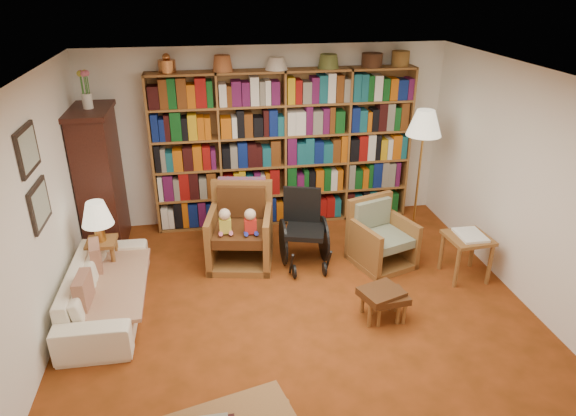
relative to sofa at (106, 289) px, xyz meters
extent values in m
plane|color=#8D3B15|center=(2.05, -0.44, -0.27)|extent=(5.00, 5.00, 0.00)
plane|color=white|center=(2.05, -0.44, 2.23)|extent=(5.00, 5.00, 0.00)
plane|color=white|center=(2.05, 2.06, 0.98)|extent=(5.00, 0.00, 5.00)
plane|color=white|center=(2.05, -2.94, 0.98)|extent=(5.00, 0.00, 5.00)
plane|color=white|center=(-0.45, -0.44, 0.98)|extent=(0.00, 5.00, 5.00)
plane|color=white|center=(4.55, -0.44, 0.98)|extent=(0.00, 5.00, 5.00)
cube|color=brown|center=(2.25, 1.90, 0.83)|extent=(3.60, 0.30, 2.20)
cube|color=#39170F|center=(-0.21, 1.56, 0.63)|extent=(0.45, 0.90, 1.80)
cube|color=#39170F|center=(-0.21, 1.56, 1.56)|extent=(0.50, 0.95, 0.06)
cylinder|color=white|center=(-0.21, 1.56, 1.68)|extent=(0.12, 0.12, 0.18)
cube|color=black|center=(-0.43, -0.14, 1.63)|extent=(0.03, 0.52, 0.42)
cube|color=gray|center=(-0.42, -0.14, 1.63)|extent=(0.01, 0.44, 0.34)
cube|color=black|center=(-0.43, -0.14, 1.08)|extent=(0.03, 0.52, 0.42)
cube|color=gray|center=(-0.42, -0.14, 1.08)|extent=(0.01, 0.44, 0.34)
imported|color=white|center=(0.00, 0.00, 0.00)|extent=(1.84, 0.74, 0.53)
cube|color=beige|center=(0.05, 0.00, 0.03)|extent=(0.79, 1.43, 0.04)
cube|color=maroon|center=(-0.13, 0.35, 0.18)|extent=(0.17, 0.36, 0.35)
cube|color=maroon|center=(-0.13, -0.35, 0.18)|extent=(0.13, 0.36, 0.36)
cube|color=brown|center=(-0.10, 0.59, 0.26)|extent=(0.34, 0.34, 0.04)
cylinder|color=brown|center=(-0.23, 0.46, -0.01)|extent=(0.05, 0.05, 0.51)
cylinder|color=brown|center=(0.03, 0.46, -0.01)|extent=(0.05, 0.05, 0.51)
cylinder|color=brown|center=(-0.23, 0.72, -0.01)|extent=(0.05, 0.05, 0.51)
cylinder|color=brown|center=(0.03, 0.72, -0.01)|extent=(0.05, 0.05, 0.51)
cylinder|color=#C28E3E|center=(-0.10, 0.59, 0.38)|extent=(0.12, 0.12, 0.20)
cone|color=beige|center=(-0.10, 0.59, 0.63)|extent=(0.36, 0.36, 0.28)
cube|color=brown|center=(1.51, 0.79, -0.22)|extent=(0.91, 0.94, 0.09)
cube|color=brown|center=(1.16, 0.79, 0.08)|extent=(0.22, 0.81, 0.69)
cube|color=brown|center=(1.87, 0.79, 0.08)|extent=(0.22, 0.81, 0.69)
cube|color=brown|center=(1.51, 1.15, 0.22)|extent=(0.78, 0.23, 0.97)
cube|color=#4D2C14|center=(1.51, 0.75, 0.16)|extent=(0.72, 0.78, 0.13)
cube|color=#4D2C14|center=(1.51, 1.07, 0.45)|extent=(0.61, 0.22, 0.41)
cube|color=#BC3242|center=(1.51, 1.19, 0.51)|extent=(0.61, 0.17, 0.43)
cube|color=brown|center=(3.26, 0.45, -0.23)|extent=(0.84, 0.86, 0.07)
cube|color=brown|center=(2.96, 0.45, 0.02)|extent=(0.28, 0.67, 0.58)
cube|color=brown|center=(3.55, 0.45, 0.02)|extent=(0.28, 0.67, 0.58)
cube|color=brown|center=(3.26, 0.75, 0.14)|extent=(0.65, 0.28, 0.82)
cube|color=gray|center=(3.26, 0.42, 0.10)|extent=(0.67, 0.71, 0.11)
cube|color=gray|center=(3.26, 0.69, 0.34)|extent=(0.51, 0.25, 0.35)
cube|color=black|center=(2.30, 0.59, 0.20)|extent=(0.58, 0.58, 0.06)
cube|color=black|center=(2.30, 0.82, 0.46)|extent=(0.46, 0.18, 0.47)
cylinder|color=black|center=(2.04, 0.69, 0.02)|extent=(0.03, 0.58, 0.58)
cylinder|color=black|center=(2.56, 0.69, 0.02)|extent=(0.03, 0.58, 0.58)
cylinder|color=black|center=(2.12, 0.30, -0.18)|extent=(0.03, 0.17, 0.17)
cylinder|color=black|center=(2.49, 0.30, -0.18)|extent=(0.03, 0.17, 0.17)
cylinder|color=#C28E3E|center=(4.00, 1.24, -0.25)|extent=(0.29, 0.29, 0.03)
cylinder|color=#C28E3E|center=(4.00, 1.24, 0.47)|extent=(0.03, 0.03, 1.47)
cone|color=beige|center=(4.00, 1.24, 1.31)|extent=(0.46, 0.46, 0.34)
cube|color=brown|center=(4.14, 0.00, 0.26)|extent=(0.52, 0.52, 0.04)
cylinder|color=brown|center=(3.93, -0.21, -0.02)|extent=(0.05, 0.05, 0.50)
cylinder|color=brown|center=(4.34, -0.21, -0.02)|extent=(0.05, 0.05, 0.50)
cylinder|color=brown|center=(3.93, 0.20, -0.02)|extent=(0.05, 0.05, 0.50)
cylinder|color=brown|center=(4.34, 0.20, -0.02)|extent=(0.05, 0.05, 0.50)
cube|color=white|center=(4.14, 0.00, 0.29)|extent=(0.33, 0.40, 0.03)
cube|color=#4D2C14|center=(2.87, -0.63, 0.04)|extent=(0.51, 0.47, 0.08)
cylinder|color=brown|center=(2.72, -0.76, -0.13)|extent=(0.04, 0.04, 0.27)
cylinder|color=brown|center=(3.03, -0.76, -0.13)|extent=(0.04, 0.04, 0.27)
cylinder|color=brown|center=(2.72, -0.51, -0.13)|extent=(0.04, 0.04, 0.27)
cylinder|color=brown|center=(3.03, -0.51, -0.13)|extent=(0.04, 0.04, 0.27)
cube|color=#4D2C14|center=(2.95, -0.66, 0.01)|extent=(0.40, 0.35, 0.07)
cylinder|color=brown|center=(2.81, -0.77, -0.15)|extent=(0.04, 0.04, 0.24)
cylinder|color=brown|center=(3.09, -0.77, -0.15)|extent=(0.04, 0.04, 0.24)
cylinder|color=brown|center=(2.81, -0.55, -0.15)|extent=(0.04, 0.04, 0.24)
cylinder|color=brown|center=(3.09, -0.55, -0.15)|extent=(0.04, 0.04, 0.24)
camera|label=1|loc=(1.17, -4.90, 3.09)|focal=32.00mm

